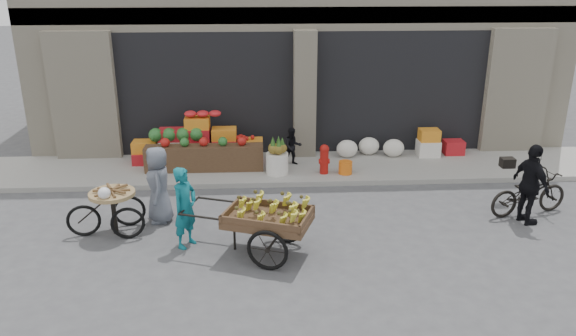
{
  "coord_description": "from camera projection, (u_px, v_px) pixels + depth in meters",
  "views": [
    {
      "loc": [
        -1.2,
        -8.79,
        4.76
      ],
      "look_at": [
        -0.63,
        1.26,
        1.1
      ],
      "focal_mm": 35.0,
      "sensor_mm": 36.0,
      "label": 1
    }
  ],
  "objects": [
    {
      "name": "vendor_woman",
      "position": [
        185.0,
        207.0,
        9.85
      ],
      "size": [
        0.59,
        0.65,
        1.48
      ],
      "primitive_type": "imported",
      "rotation": [
        0.0,
        0.0,
        1.01
      ],
      "color": "#0E5F6C",
      "rests_on": "ground"
    },
    {
      "name": "orange_bucket",
      "position": [
        345.0,
        168.0,
        13.18
      ],
      "size": [
        0.32,
        0.32,
        0.3
      ],
      "primitive_type": "cylinder",
      "color": "orange",
      "rests_on": "sidewalk"
    },
    {
      "name": "ground",
      "position": [
        327.0,
        250.0,
        9.94
      ],
      "size": [
        80.0,
        80.0,
        0.0
      ],
      "primitive_type": "plane",
      "color": "#424244",
      "rests_on": "ground"
    },
    {
      "name": "tricycle_cart",
      "position": [
        113.0,
        205.0,
        10.37
      ],
      "size": [
        1.46,
        0.96,
        0.95
      ],
      "rotation": [
        0.0,
        0.0,
        0.16
      ],
      "color": "#9E7F51",
      "rests_on": "ground"
    },
    {
      "name": "fruit_display",
      "position": [
        205.0,
        142.0,
        13.69
      ],
      "size": [
        3.1,
        1.12,
        1.24
      ],
      "color": "#B1181F",
      "rests_on": "sidewalk"
    },
    {
      "name": "banana_cart",
      "position": [
        265.0,
        215.0,
        9.55
      ],
      "size": [
        2.6,
        1.71,
        1.01
      ],
      "rotation": [
        0.0,
        0.0,
        -0.35
      ],
      "color": "brown",
      "rests_on": "ground"
    },
    {
      "name": "fire_hydrant",
      "position": [
        324.0,
        158.0,
        13.12
      ],
      "size": [
        0.22,
        0.22,
        0.71
      ],
      "color": "#A5140F",
      "rests_on": "sidewalk"
    },
    {
      "name": "seated_person",
      "position": [
        293.0,
        147.0,
        13.66
      ],
      "size": [
        0.51,
        0.43,
        0.93
      ],
      "primitive_type": "imported",
      "rotation": [
        0.0,
        0.0,
        0.17
      ],
      "color": "black",
      "rests_on": "sidewalk"
    },
    {
      "name": "building",
      "position": [
        296.0,
        15.0,
        16.33
      ],
      "size": [
        14.0,
        6.45,
        7.0
      ],
      "color": "beige",
      "rests_on": "ground"
    },
    {
      "name": "sidewalk",
      "position": [
        307.0,
        168.0,
        13.77
      ],
      "size": [
        18.0,
        2.2,
        0.12
      ],
      "primitive_type": "cube",
      "color": "gray",
      "rests_on": "ground"
    },
    {
      "name": "right_bay_goods",
      "position": [
        407.0,
        145.0,
        14.35
      ],
      "size": [
        3.35,
        0.6,
        0.7
      ],
      "color": "silver",
      "rests_on": "sidewalk"
    },
    {
      "name": "pineapple_bin",
      "position": [
        277.0,
        163.0,
        13.15
      ],
      "size": [
        0.52,
        0.52,
        0.5
      ],
      "primitive_type": "cylinder",
      "color": "silver",
      "rests_on": "sidewalk"
    },
    {
      "name": "cyclist",
      "position": [
        531.0,
        185.0,
        10.72
      ],
      "size": [
        0.6,
        1.0,
        1.6
      ],
      "primitive_type": "imported",
      "rotation": [
        0.0,
        0.0,
        1.81
      ],
      "color": "black",
      "rests_on": "ground"
    },
    {
      "name": "vendor_grey",
      "position": [
        159.0,
        185.0,
        10.82
      ],
      "size": [
        0.6,
        0.81,
        1.52
      ],
      "primitive_type": "imported",
      "rotation": [
        0.0,
        0.0,
        -1.41
      ],
      "color": "slate",
      "rests_on": "ground"
    },
    {
      "name": "bicycle",
      "position": [
        529.0,
        193.0,
        11.22
      ],
      "size": [
        1.81,
        0.98,
        0.9
      ],
      "primitive_type": "imported",
      "rotation": [
        0.0,
        0.0,
        1.81
      ],
      "color": "black",
      "rests_on": "ground"
    }
  ]
}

